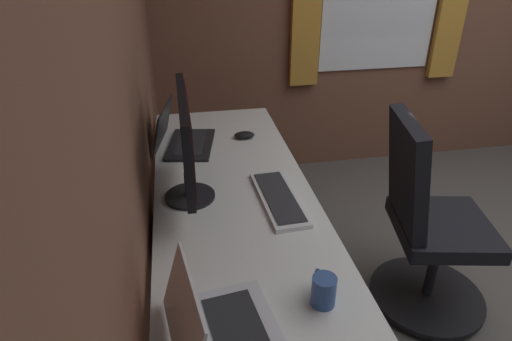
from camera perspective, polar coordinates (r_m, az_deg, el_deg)
wall_back at (r=1.22m, az=-19.64°, el=9.12°), size 4.40×0.10×2.60m
desk at (r=1.66m, az=-1.72°, el=-8.81°), size 2.30×0.64×0.73m
drawer_pedestal at (r=1.97m, az=-3.05°, el=-13.66°), size 0.40×0.51×0.69m
monitor_primary at (r=1.67m, az=-9.01°, el=3.75°), size 0.57×0.20×0.43m
laptop_leftmost at (r=1.21m, az=-5.16°, el=-19.20°), size 0.36×0.32×0.21m
laptop_left at (r=2.20m, az=-9.82°, el=4.34°), size 0.39×0.32×0.21m
keyboard_main at (r=1.75m, az=2.96°, el=-3.59°), size 0.43×0.16×0.02m
mouse_spare at (r=2.27m, az=-1.52°, el=4.60°), size 0.06×0.10×0.03m
coffee_mug at (r=1.31m, az=8.69°, el=-14.99°), size 0.11×0.07×0.09m
office_chair at (r=2.21m, az=21.16°, el=-6.97°), size 0.56×0.59×0.97m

